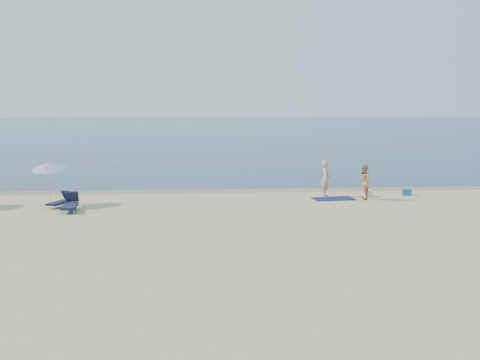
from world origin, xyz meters
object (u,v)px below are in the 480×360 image
at_px(person_right, 363,182).
at_px(umbrella_near, 50,166).
at_px(person_left, 326,179).
at_px(blue_cooler, 406,192).

bearing_deg(person_right, umbrella_near, -73.25).
bearing_deg(person_left, umbrella_near, 107.55).
bearing_deg(blue_cooler, person_right, -151.92).
xyz_separation_m(person_left, umbrella_near, (-13.12, -1.53, 0.92)).
height_order(person_left, blue_cooler, person_left).
bearing_deg(umbrella_near, blue_cooler, 20.11).
distance_m(person_left, umbrella_near, 13.25).
relative_size(person_left, person_right, 1.04).
xyz_separation_m(person_left, person_right, (1.61, -1.09, -0.04)).
distance_m(person_right, umbrella_near, 14.77).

